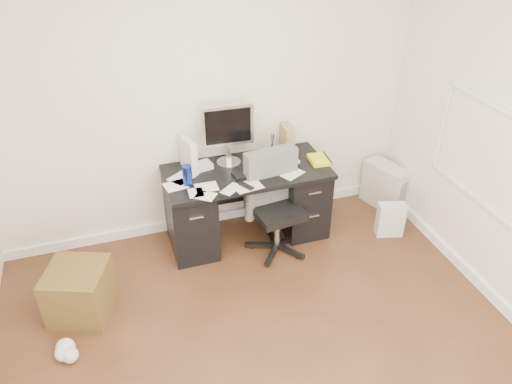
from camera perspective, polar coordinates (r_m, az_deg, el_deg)
ground at (r=3.81m, az=2.32°, el=-20.50°), size 4.00×4.00×0.00m
room_shell at (r=2.70m, az=3.52°, el=1.66°), size 4.02×4.02×2.71m
desk at (r=4.74m, az=-1.01°, el=-1.11°), size 1.50×0.70×0.75m
loose_papers at (r=4.46m, az=-3.31°, el=1.82°), size 1.10×0.60×0.00m
lcd_monitor at (r=4.52m, az=-3.24°, el=6.53°), size 0.48×0.29×0.59m
keyboard at (r=4.50m, az=-0.23°, el=2.34°), size 0.41×0.19×0.02m
computer_mouse at (r=4.62m, az=4.71°, el=3.38°), size 0.08×0.08×0.07m
travel_mug at (r=4.33m, az=-7.85°, el=1.90°), size 0.10×0.10×0.19m
white_binder at (r=4.53m, az=-7.73°, el=4.25°), size 0.18×0.29×0.31m
magazine_file at (r=4.80m, az=3.59°, el=6.03°), size 0.13×0.24×0.27m
pen_cup at (r=4.68m, az=1.85°, el=5.21°), size 0.13×0.13×0.25m
yellow_book at (r=4.72m, az=7.20°, el=3.69°), size 0.18×0.23×0.04m
paper_remote at (r=4.31m, az=-0.92°, el=0.77°), size 0.26×0.22×0.02m
office_chair at (r=4.53m, az=2.50°, el=-1.59°), size 0.62×0.62×0.98m
pc_tower at (r=5.45m, az=14.51°, el=0.69°), size 0.35×0.53×0.48m
shopping_bag at (r=5.06m, az=15.10°, el=-3.06°), size 0.30×0.24×0.35m
wicker_basket at (r=4.29m, az=-19.50°, el=-10.72°), size 0.58×0.58×0.45m
desk_printer at (r=5.19m, az=4.85°, el=-1.76°), size 0.46×0.43×0.22m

